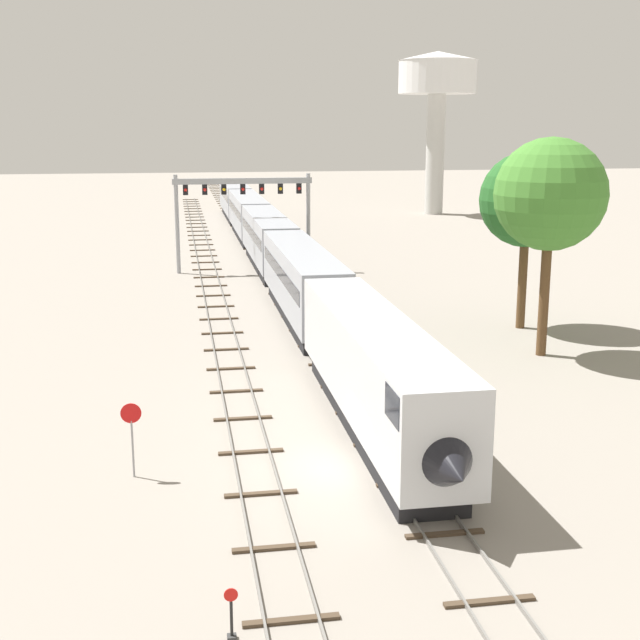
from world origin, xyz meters
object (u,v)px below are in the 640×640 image
signal_gantry (243,200)px  water_tower (437,84)px  switch_stand (232,621)px  trackside_tree_mid (550,195)px  trackside_tree_left (527,200)px  stop_sign (132,429)px  passenger_train (267,239)px

signal_gantry → water_tower: 55.23m
switch_stand → trackside_tree_mid: 32.27m
trackside_tree_left → trackside_tree_mid: size_ratio=0.92×
signal_gantry → trackside_tree_mid: bearing=-65.0°
switch_stand → stop_sign: size_ratio=0.51×
switch_stand → stop_sign: (-2.90, 10.91, 1.35)m
switch_stand → stop_sign: bearing=104.9°
passenger_train → trackside_tree_left: size_ratio=9.45×
passenger_train → signal_gantry: (-2.25, -1.66, 3.70)m
water_tower → stop_sign: (-38.67, -88.61, -16.18)m
switch_stand → trackside_tree_left: (20.60, 30.98, 7.63)m
signal_gantry → stop_sign: 45.26m
stop_sign → trackside_tree_mid: 26.90m
switch_stand → trackside_tree_mid: size_ratio=0.12×
switch_stand → trackside_tree_left: size_ratio=0.13×
switch_stand → trackside_tree_mid: bearing=52.0°
trackside_tree_mid → stop_sign: bearing=-148.3°
water_tower → trackside_tree_mid: 77.33m
signal_gantry → trackside_tree_mid: trackside_tree_mid is taller
water_tower → trackside_tree_mid: size_ratio=1.85×
switch_stand → stop_sign: stop_sign is taller
water_tower → trackside_tree_left: size_ratio=2.02×
switch_stand → passenger_train: bearing=82.9°
switch_stand → trackside_tree_left: trackside_tree_left is taller
stop_sign → trackside_tree_left: size_ratio=0.26×
passenger_train → switch_stand: bearing=-97.1°
passenger_train → water_tower: (28.67, 42.58, 15.44)m
switch_stand → trackside_tree_left: bearing=56.4°
water_tower → stop_sign: bearing=-113.6°
signal_gantry → trackside_tree_left: (15.75, -24.30, 1.84)m
switch_stand → signal_gantry: bearing=85.0°
trackside_tree_left → trackside_tree_mid: trackside_tree_mid is taller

